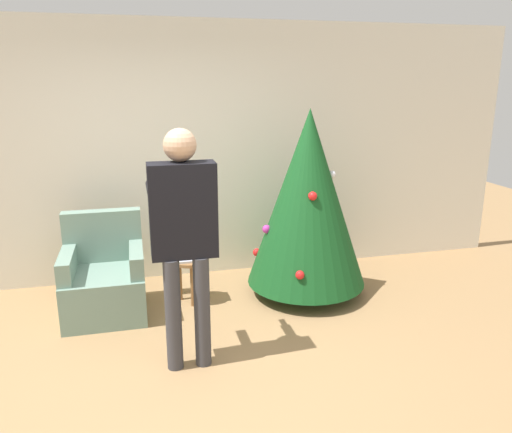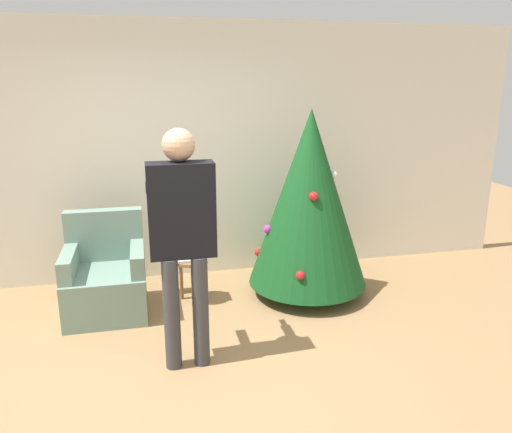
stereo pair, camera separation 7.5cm
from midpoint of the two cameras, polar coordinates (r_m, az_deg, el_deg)
ground_plane at (r=3.73m, az=-8.26°, el=-19.14°), size 14.00×14.00×0.00m
wall_back at (r=5.36m, az=-11.30°, el=7.02°), size 8.00×0.06×2.70m
christmas_tree at (r=4.87m, az=5.51°, el=2.08°), size 1.18×1.18×1.85m
armchair at (r=4.86m, az=-17.34°, el=-6.93°), size 0.72×0.75×0.91m
person_standing at (r=3.61m, az=-8.86°, el=-1.16°), size 0.48×0.57×1.78m
side_stool at (r=4.89m, az=-7.95°, el=-5.83°), size 0.33×0.33×0.43m
laptop at (r=4.85m, az=-7.99°, el=-4.77°), size 0.30×0.21×0.02m
book at (r=4.85m, az=-8.00°, el=-4.53°), size 0.18×0.14×0.02m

